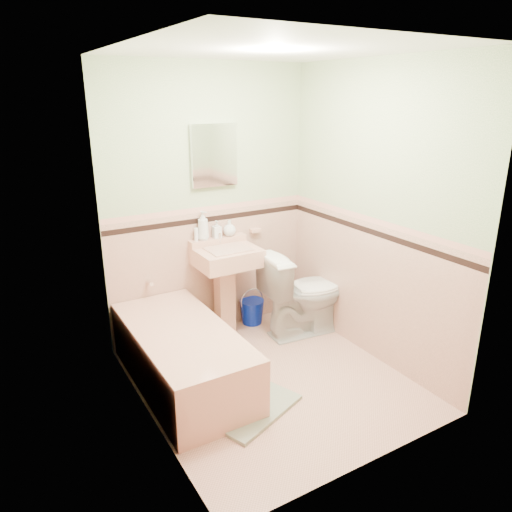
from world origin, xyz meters
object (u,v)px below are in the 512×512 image
sink (228,293)px  bathtub (183,358)px  soap_bottle_right (229,228)px  soap_bottle_left (203,226)px  bucket (252,312)px  shoe (238,413)px  medicine_cabinet (214,155)px  toilet (304,293)px  soap_bottle_mid (217,229)px

sink → bathtub: bearing=-142.1°
sink → soap_bottle_right: (0.12, 0.18, 0.58)m
soap_bottle_left → bathtub: bearing=-126.9°
bathtub → bucket: bearing=32.8°
shoe → soap_bottle_right: bearing=77.7°
medicine_cabinet → toilet: 1.53m
bathtub → sink: (0.68, 0.53, 0.22)m
toilet → bathtub: bearing=104.6°
bathtub → sink: size_ratio=1.69×
bathtub → shoe: (0.15, -0.64, -0.17)m
sink → shoe: 1.34m
sink → bucket: (0.34, 0.13, -0.32)m
soap_bottle_mid → soap_bottle_left: bearing=180.0°
bucket → soap_bottle_right: bearing=165.6°
soap_bottle_right → soap_bottle_left: bearing=180.0°
medicine_cabinet → soap_bottle_right: size_ratio=3.62×
soap_bottle_left → soap_bottle_right: (0.27, 0.00, -0.06)m
toilet → bucket: 0.61m
shoe → toilet: bearing=49.5°
medicine_cabinet → bucket: (0.34, -0.08, -1.58)m
soap_bottle_left → bucket: (0.48, -0.05, -0.96)m
medicine_cabinet → soap_bottle_right: (0.12, -0.03, -0.68)m
bathtub → medicine_cabinet: bearing=47.4°
bucket → shoe: bucket is taller
sink → soap_bottle_right: size_ratio=5.80×
soap_bottle_right → toilet: size_ratio=0.18×
medicine_cabinet → soap_bottle_right: 0.69m
soap_bottle_mid → soap_bottle_right: bearing=0.0°
soap_bottle_left → soap_bottle_right: bearing=0.0°
medicine_cabinet → sink: bearing=-90.0°
shoe → medicine_cabinet: bearing=82.5°
sink → soap_bottle_mid: 0.61m
bathtub → bucket: size_ratio=6.08×
toilet → shoe: toilet is taller
soap_bottle_right → bucket: (0.21, -0.05, -0.90)m
soap_bottle_right → soap_bottle_mid: bearing=180.0°
soap_bottle_mid → toilet: (0.67, -0.48, -0.61)m
toilet → bucket: size_ratio=3.39×
soap_bottle_left → sink: bearing=-50.8°
bathtub → shoe: bearing=-76.6°
bathtub → soap_bottle_right: soap_bottle_right is taller
bathtub → bucket: bathtub is taller
soap_bottle_right → shoe: size_ratio=1.06×
medicine_cabinet → toilet: bearing=-37.8°
sink → medicine_cabinet: size_ratio=1.60×
soap_bottle_mid → bucket: soap_bottle_mid is taller
soap_bottle_mid → toilet: 1.03m
soap_bottle_mid → shoe: soap_bottle_mid is taller
bathtub → soap_bottle_left: soap_bottle_left is taller
medicine_cabinet → soap_bottle_left: (-0.15, -0.03, -0.62)m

